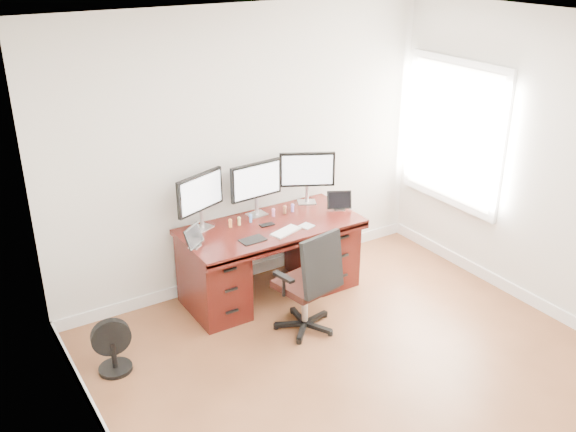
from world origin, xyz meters
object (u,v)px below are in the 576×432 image
desk (270,256)px  keyboard (286,232)px  monitor_center (256,182)px  office_chair (309,299)px  floor_fan (113,347)px

desk → keyboard: bearing=-83.6°
desk → monitor_center: size_ratio=3.08×
keyboard → office_chair: bearing=-115.4°
desk → monitor_center: bearing=90.0°
monitor_center → office_chair: bearing=-96.6°
desk → office_chair: office_chair is taller
keyboard → monitor_center: bearing=75.7°
floor_fan → keyboard: bearing=13.5°
floor_fan → monitor_center: monitor_center is taller
desk → floor_fan: desk is taller
floor_fan → monitor_center: bearing=29.1°
desk → office_chair: 0.74m
floor_fan → desk: bearing=21.7°
floor_fan → monitor_center: (1.69, 0.63, 0.86)m
monitor_center → keyboard: size_ratio=1.86×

